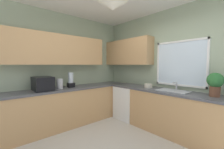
# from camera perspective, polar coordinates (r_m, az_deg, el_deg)

# --- Properties ---
(room_shell) EXTENTS (4.00, 3.65, 2.78)m
(room_shell) POSITION_cam_1_polar(r_m,az_deg,el_deg) (3.12, -2.44, 12.20)
(room_shell) COLOR #9EAD8E
(room_shell) RESTS_ON ground_plane
(counter_run_left) EXTENTS (0.65, 3.26, 0.90)m
(counter_run_left) POSITION_cam_1_polar(r_m,az_deg,el_deg) (3.63, -17.42, -12.14)
(counter_run_left) COLOR tan
(counter_run_left) RESTS_ON ground_plane
(counter_run_back) EXTENTS (3.09, 0.65, 0.90)m
(counter_run_back) POSITION_cam_1_polar(r_m,az_deg,el_deg) (3.31, 22.83, -13.87)
(counter_run_back) COLOR tan
(counter_run_back) RESTS_ON ground_plane
(dishwasher) EXTENTS (0.60, 0.60, 0.86)m
(dishwasher) POSITION_cam_1_polar(r_m,az_deg,el_deg) (3.93, 6.63, -11.11)
(dishwasher) COLOR white
(dishwasher) RESTS_ON ground_plane
(microwave) EXTENTS (0.48, 0.36, 0.29)m
(microwave) POSITION_cam_1_polar(r_m,az_deg,el_deg) (3.34, -26.18, -3.33)
(microwave) COLOR black
(microwave) RESTS_ON counter_run_left
(kettle) EXTENTS (0.14, 0.14, 0.23)m
(kettle) POSITION_cam_1_polar(r_m,az_deg,el_deg) (3.43, -20.40, -3.52)
(kettle) COLOR #B7B7BC
(kettle) RESTS_ON counter_run_left
(sink_assembly) EXTENTS (0.61, 0.40, 0.19)m
(sink_assembly) POSITION_cam_1_polar(r_m,az_deg,el_deg) (3.20, 23.46, -5.99)
(sink_assembly) COLOR #9EA0A5
(sink_assembly) RESTS_ON counter_run_back
(potted_plant) EXTENTS (0.26, 0.26, 0.41)m
(potted_plant) POSITION_cam_1_polar(r_m,az_deg,el_deg) (2.98, 36.25, -2.65)
(potted_plant) COLOR brown
(potted_plant) RESTS_ON counter_run_back
(bowl) EXTENTS (0.19, 0.19, 0.09)m
(bowl) POSITION_cam_1_polar(r_m,az_deg,el_deg) (3.48, 14.42, -4.43)
(bowl) COLOR beige
(bowl) RESTS_ON counter_run_back
(blender_appliance) EXTENTS (0.15, 0.15, 0.36)m
(blender_appliance) POSITION_cam_1_polar(r_m,az_deg,el_deg) (3.55, -16.31, -2.40)
(blender_appliance) COLOR black
(blender_appliance) RESTS_ON counter_run_left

